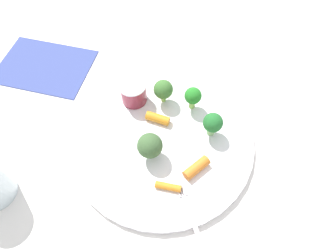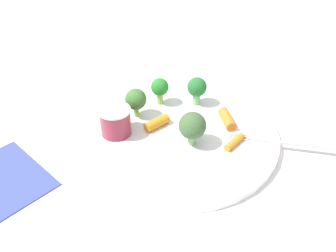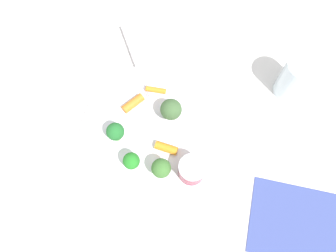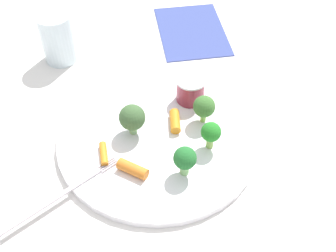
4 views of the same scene
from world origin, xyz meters
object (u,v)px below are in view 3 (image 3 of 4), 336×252
broccoli_floret_1 (171,110)px  broccoli_floret_2 (161,168)px  carrot_stick_0 (166,148)px  broccoli_floret_3 (115,132)px  sauce_cup (192,170)px  napkin (304,224)px  plate (162,135)px  broccoli_floret_0 (131,161)px  drinking_glass (296,78)px  fork (135,61)px  carrot_stick_1 (133,103)px  carrot_stick_2 (156,90)px

broccoli_floret_1 → broccoli_floret_2: broccoli_floret_1 is taller
carrot_stick_0 → broccoli_floret_3: bearing=175.5°
sauce_cup → napkin: 0.21m
plate → sauce_cup: (0.06, -0.07, 0.03)m
broccoli_floret_2 → broccoli_floret_0: bearing=175.3°
sauce_cup → drinking_glass: bearing=50.2°
napkin → broccoli_floret_2: bearing=169.5°
broccoli_floret_1 → drinking_glass: (0.22, 0.10, 0.00)m
broccoli_floret_3 → carrot_stick_0: bearing=-4.5°
broccoli_floret_1 → drinking_glass: bearing=24.4°
broccoli_floret_1 → napkin: bearing=-31.7°
napkin → drinking_glass: bearing=97.3°
sauce_cup → fork: (-0.15, 0.21, -0.02)m
broccoli_floret_1 → drinking_glass: drinking_glass is taller
sauce_cup → fork: bearing=124.1°
broccoli_floret_2 → carrot_stick_0: broccoli_floret_2 is taller
carrot_stick_0 → carrot_stick_1: size_ratio=0.92×
plate → broccoli_floret_2: broccoli_floret_2 is taller
broccoli_floret_0 → fork: (-0.04, 0.22, -0.03)m
carrot_stick_1 → fork: bearing=99.5°
drinking_glass → sauce_cup: bearing=-129.8°
drinking_glass → broccoli_floret_2: bearing=-136.3°
broccoli_floret_0 → drinking_glass: 0.34m
plate → carrot_stick_0: carrot_stick_0 is taller
carrot_stick_1 → carrot_stick_2: size_ratio=1.13×
carrot_stick_2 → drinking_glass: bearing=11.2°
broccoli_floret_2 → drinking_glass: size_ratio=0.53×
carrot_stick_0 → napkin: 0.27m
broccoli_floret_2 → drinking_glass: drinking_glass is taller
sauce_cup → broccoli_floret_3: (-0.14, 0.04, 0.01)m
broccoli_floret_1 → carrot_stick_0: (0.00, -0.07, -0.02)m
plate → broccoli_floret_2: size_ratio=6.34×
broccoli_floret_0 → drinking_glass: bearing=37.1°
carrot_stick_0 → carrot_stick_2: carrot_stick_0 is taller
broccoli_floret_2 → fork: 0.24m
plate → broccoli_floret_1: size_ratio=5.89×
sauce_cup → napkin: size_ratio=0.26×
broccoli_floret_0 → broccoli_floret_3: 0.06m
broccoli_floret_0 → broccoli_floret_1: bearing=64.1°
broccoli_floret_3 → sauce_cup: bearing=-17.2°
carrot_stick_0 → carrot_stick_1: bearing=134.7°
plate → broccoli_floret_1: broccoli_floret_1 is taller
carrot_stick_0 → drinking_glass: bearing=37.1°
broccoli_floret_0 → carrot_stick_1: size_ratio=1.04×
broccoli_floret_0 → broccoli_floret_1: size_ratio=0.89×
broccoli_floret_0 → broccoli_floret_2: broccoli_floret_2 is taller
broccoli_floret_3 → drinking_glass: size_ratio=0.53×
broccoli_floret_0 → plate: bearing=60.0°
broccoli_floret_1 → carrot_stick_0: 0.07m
plate → sauce_cup: 0.10m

